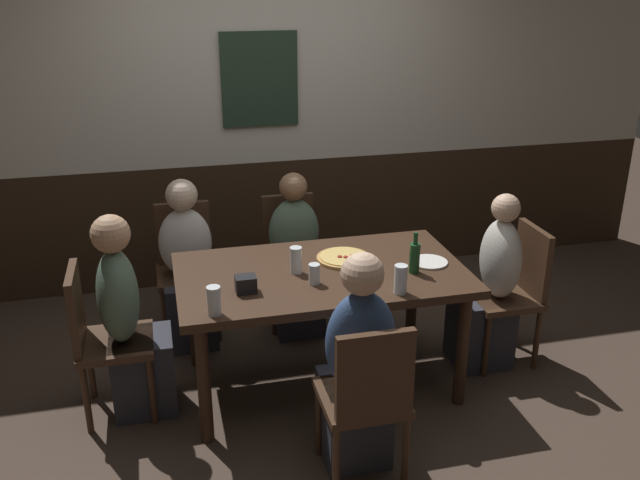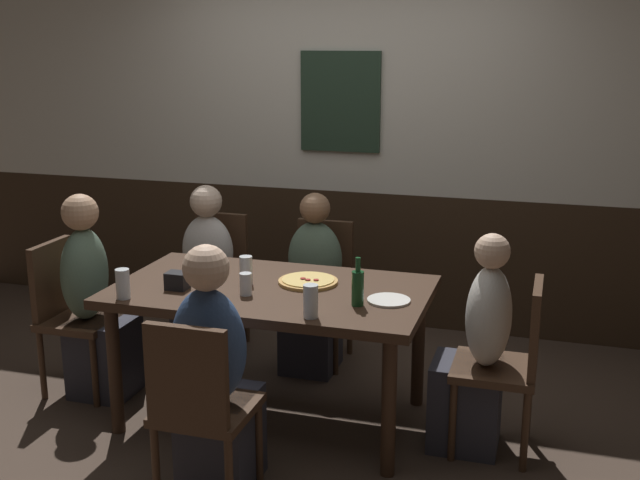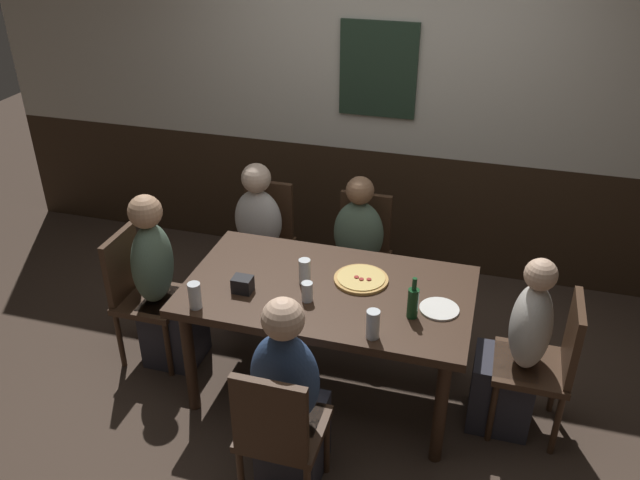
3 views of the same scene
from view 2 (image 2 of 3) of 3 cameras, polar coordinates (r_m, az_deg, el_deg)
name	(u,v)px [view 2 (image 2 of 3)]	position (r m, az deg, el deg)	size (l,w,h in m)	color
ground_plane	(273,417)	(4.39, -3.41, -12.67)	(12.00, 12.00, 0.00)	#423328
wall_back	(353,141)	(5.53, 2.37, 7.18)	(6.40, 0.13, 2.60)	#332316
dining_table	(271,302)	(4.13, -3.55, -4.50)	(1.63, 0.94, 0.74)	#382316
chair_head_east	(511,358)	(3.96, 13.66, -8.31)	(0.40, 0.40, 0.88)	#422B1C
chair_head_west	(70,308)	(4.74, -17.67, -4.74)	(0.40, 0.40, 0.88)	#422B1C
chair_left_far	(216,273)	(5.22, -7.53, -2.40)	(0.40, 0.40, 0.88)	#422B1C
chair_mid_far	(321,283)	(4.98, 0.04, -3.12)	(0.40, 0.40, 0.88)	#422B1C
chair_mid_near	(199,403)	(3.44, -8.76, -11.61)	(0.40, 0.40, 0.88)	#422B1C
person_head_east	(476,361)	(3.98, 11.25, -8.58)	(0.37, 0.34, 1.11)	#2D2D38
person_head_west	(95,311)	(4.65, -16.03, -4.97)	(0.37, 0.34, 1.17)	#2D2D38
person_left_far	(206,285)	(5.09, -8.28, -3.22)	(0.34, 0.37, 1.10)	#2D2D38
person_mid_far	(313,296)	(4.84, -0.53, -4.11)	(0.34, 0.37, 1.10)	#2D2D38
person_mid_near	(215,388)	(3.58, -7.62, -10.60)	(0.34, 0.37, 1.16)	#2D2D38
pizza	(308,281)	(4.16, -0.87, -3.00)	(0.32, 0.32, 0.03)	tan
beer_glass_tall	(123,285)	(4.03, -14.09, -3.22)	(0.07, 0.07, 0.15)	silver
beer_glass_half	(246,285)	(3.98, -5.40, -3.29)	(0.06, 0.06, 0.11)	silver
tumbler_water	(311,303)	(3.64, -0.68, -4.61)	(0.07, 0.07, 0.16)	silver
pint_glass_pale	(246,272)	(4.15, -5.38, -2.33)	(0.07, 0.07, 0.15)	silver
beer_bottle_green	(358,287)	(3.80, 2.75, -3.42)	(0.06, 0.06, 0.24)	#194723
plate_white_large	(389,300)	(3.90, 5.01, -4.37)	(0.21, 0.21, 0.01)	white
condiment_caddy	(177,281)	(4.13, -10.31, -2.91)	(0.11, 0.09, 0.09)	black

